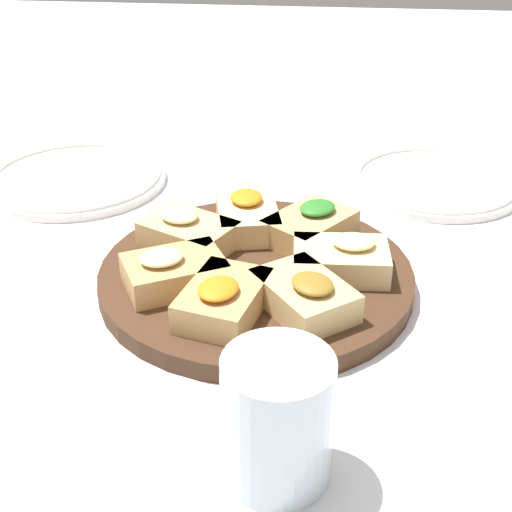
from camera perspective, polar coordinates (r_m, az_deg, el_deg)
The scene contains 12 objects.
ground_plane at distance 0.76m, azimuth 0.00°, elevation -2.30°, with size 3.00×3.00×0.00m, color white.
serving_board at distance 0.76m, azimuth 0.00°, elevation -1.65°, with size 0.33×0.33×0.02m, color #422819.
focaccia_slice_0 at distance 0.82m, azimuth -0.69°, elevation 3.21°, with size 0.09×0.11×0.04m.
focaccia_slice_1 at distance 0.79m, azimuth -5.44°, elevation 1.87°, with size 0.12×0.10×0.04m.
focaccia_slice_2 at distance 0.72m, azimuth -6.61°, elevation -1.22°, with size 0.12×0.10×0.04m.
focaccia_slice_3 at distance 0.67m, azimuth -2.63°, elevation -3.47°, with size 0.09×0.11×0.04m.
focaccia_slice_4 at distance 0.68m, azimuth 3.92°, elevation -3.11°, with size 0.11×0.12×0.04m.
focaccia_slice_5 at distance 0.75m, azimuth 6.87°, elevation -0.08°, with size 0.10×0.07×0.04m.
focaccia_slice_6 at distance 0.80m, azimuth 4.38°, elevation 2.43°, with size 0.11×0.12×0.04m.
plate_left at distance 1.02m, azimuth -14.21°, elevation 6.11°, with size 0.25×0.25×0.02m.
plate_right at distance 1.01m, azimuth 14.14°, elevation 5.85°, with size 0.23×0.23×0.02m.
water_glass at distance 0.52m, azimuth 1.71°, elevation -12.93°, with size 0.08×0.08×0.10m, color silver.
Camera 1 is at (0.07, -0.64, 0.41)m, focal length 50.00 mm.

